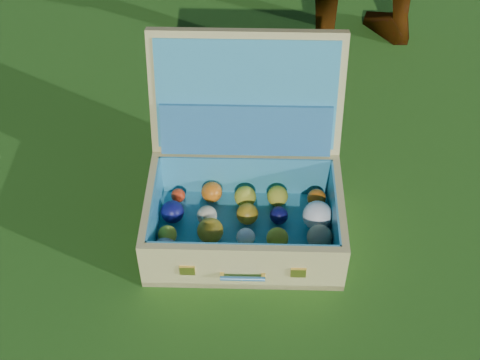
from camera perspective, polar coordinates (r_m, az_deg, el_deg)
name	(u,v)px	position (r m, az deg, el deg)	size (l,w,h in m)	color
ground	(293,222)	(1.86, 4.58, -3.62)	(60.00, 60.00, 0.00)	#215114
stray_ball	(165,251)	(1.76, -6.43, -6.00)	(0.07, 0.07, 0.07)	teal
suitcase	(246,183)	(1.77, 0.53, -0.29)	(0.59, 0.55, 0.48)	#D4C472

